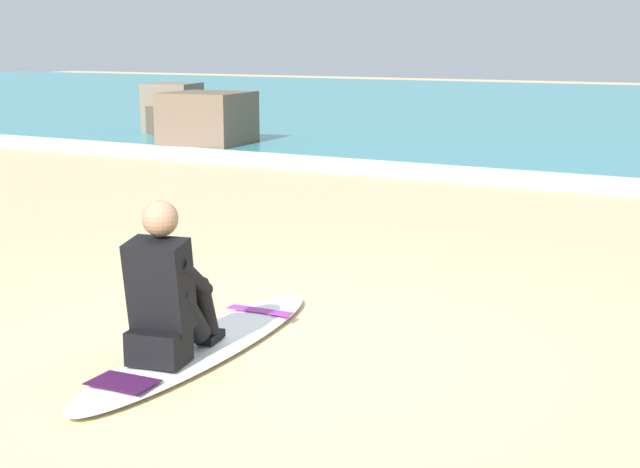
% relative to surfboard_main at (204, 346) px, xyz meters
% --- Properties ---
extents(ground_plane, '(80.00, 80.00, 0.00)m').
position_rel_surfboard_main_xyz_m(ground_plane, '(0.32, 0.18, -0.04)').
color(ground_plane, '#CCB584').
extents(breaking_foam, '(80.00, 0.90, 0.11)m').
position_rel_surfboard_main_xyz_m(breaking_foam, '(0.32, 7.89, 0.02)').
color(breaking_foam, white).
rests_on(breaking_foam, ground).
extents(surfboard_main, '(0.69, 2.60, 0.08)m').
position_rel_surfboard_main_xyz_m(surfboard_main, '(0.00, 0.00, 0.00)').
color(surfboard_main, white).
rests_on(surfboard_main, ground).
extents(surfer_seated, '(0.47, 0.75, 0.95)m').
position_rel_surfboard_main_xyz_m(surfer_seated, '(0.01, -0.35, 0.40)').
color(surfer_seated, black).
rests_on(surfer_seated, surfboard_main).
extents(rock_outcrop_distant, '(3.39, 3.02, 1.06)m').
position_rel_surfboard_main_xyz_m(rock_outcrop_distant, '(-7.40, 9.68, 0.45)').
color(rock_outcrop_distant, brown).
rests_on(rock_outcrop_distant, ground).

